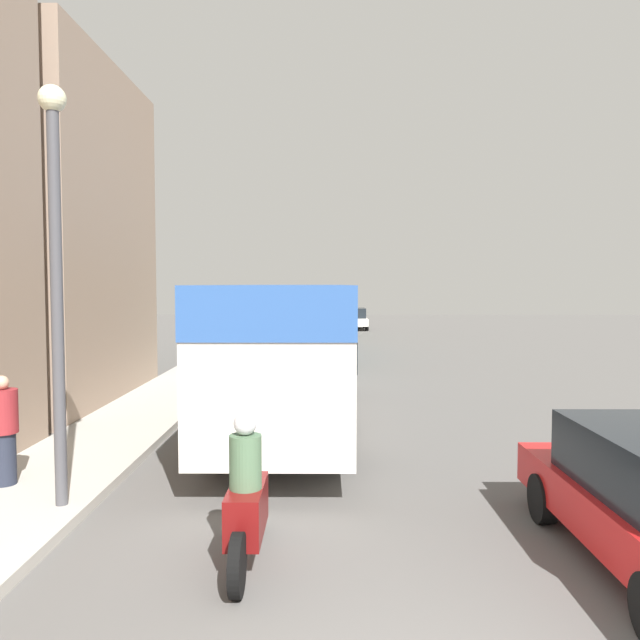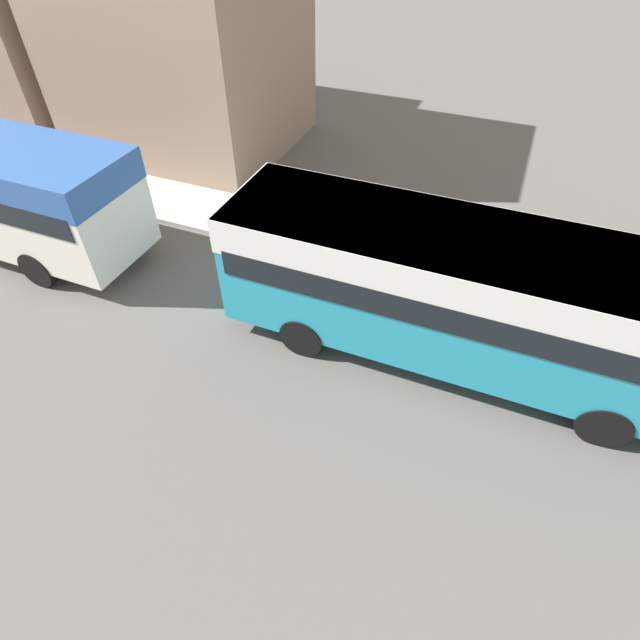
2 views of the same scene
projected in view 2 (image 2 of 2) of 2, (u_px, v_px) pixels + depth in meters
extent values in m
cube|color=gray|center=(177.00, 11.00, 16.36)|extent=(6.55, 7.11, 8.83)
cylinder|color=black|center=(98.00, 223.00, 14.26)|extent=(0.28, 1.00, 1.00)
cylinder|color=black|center=(38.00, 269.00, 12.73)|extent=(0.28, 1.00, 1.00)
cube|color=teal|center=(464.00, 293.00, 10.05)|extent=(2.58, 9.91, 2.59)
cube|color=white|center=(473.00, 256.00, 9.43)|extent=(2.61, 9.96, 0.78)
cube|color=black|center=(467.00, 280.00, 9.83)|extent=(2.63, 9.52, 0.57)
cylinder|color=black|center=(603.00, 340.00, 10.90)|extent=(0.28, 1.00, 1.00)
cylinder|color=black|center=(603.00, 424.00, 9.31)|extent=(0.28, 1.00, 1.00)
cylinder|color=black|center=(340.00, 274.00, 12.58)|extent=(0.28, 1.00, 1.00)
cylinder|color=black|center=(302.00, 336.00, 10.99)|extent=(0.28, 1.00, 1.00)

